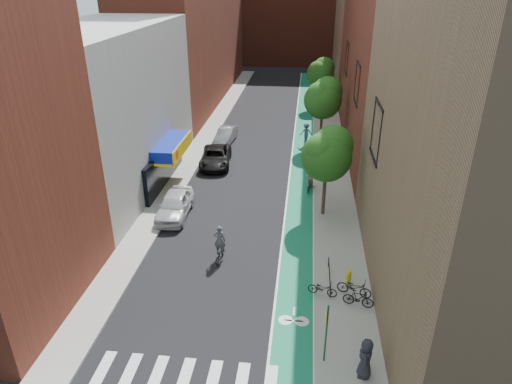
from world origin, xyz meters
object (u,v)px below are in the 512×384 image
(parked_car_black, at_px, (216,157))
(parked_car_silver, at_px, (226,135))
(cyclist_lead, at_px, (220,248))
(cyclist_lane_far, at_px, (306,135))
(cyclist_lane_near, at_px, (310,181))
(fire_hydrant, at_px, (349,276))
(parked_car_white, at_px, (175,205))
(pedestrian, at_px, (366,358))
(cyclist_lane_mid, at_px, (311,156))

(parked_car_black, xyz_separation_m, parked_car_silver, (-0.14, 6.15, -0.04))
(cyclist_lead, xyz_separation_m, cyclist_lane_far, (4.73, 20.53, 0.23))
(parked_car_black, height_order, cyclist_lead, cyclist_lead)
(cyclist_lane_far, bearing_deg, cyclist_lane_near, 86.32)
(parked_car_silver, height_order, cyclist_lane_far, cyclist_lane_far)
(fire_hydrant, bearing_deg, cyclist_lane_near, 100.23)
(parked_car_black, distance_m, parked_car_silver, 6.15)
(cyclist_lead, bearing_deg, parked_car_white, -43.54)
(parked_car_black, relative_size, cyclist_lane_near, 2.80)
(parked_car_black, bearing_deg, cyclist_lane_near, -33.01)
(parked_car_white, distance_m, cyclist_lane_near, 10.61)
(cyclist_lane_near, xyz_separation_m, pedestrian, (2.31, -18.05, 0.29))
(parked_car_white, xyz_separation_m, parked_car_black, (1.03, 9.46, -0.08))
(fire_hydrant, bearing_deg, parked_car_silver, 115.33)
(parked_car_black, relative_size, cyclist_lane_mid, 2.64)
(parked_car_silver, relative_size, fire_hydrant, 5.36)
(cyclist_lane_near, distance_m, pedestrian, 18.20)
(parked_car_silver, height_order, cyclist_lane_near, cyclist_lane_near)
(cyclist_lane_mid, xyz_separation_m, pedestrian, (2.31, -23.52, 0.34))
(pedestrian, relative_size, fire_hydrant, 2.35)
(parked_car_silver, height_order, cyclist_lane_mid, cyclist_lane_mid)
(parked_car_black, xyz_separation_m, pedestrian, (10.59, -22.40, 0.34))
(cyclist_lead, distance_m, cyclist_lane_far, 21.07)
(cyclist_lane_far, height_order, fire_hydrant, cyclist_lane_far)
(parked_car_white, bearing_deg, fire_hydrant, -31.69)
(cyclist_lead, xyz_separation_m, cyclist_lane_near, (5.21, 10.10, -0.02))
(parked_car_black, bearing_deg, parked_car_silver, 85.98)
(pedestrian, bearing_deg, fire_hydrant, -169.65)
(parked_car_black, relative_size, pedestrian, 2.87)
(cyclist_lead, distance_m, cyclist_lane_mid, 16.41)
(cyclist_lane_mid, height_order, pedestrian, cyclist_lane_mid)
(parked_car_silver, bearing_deg, parked_car_black, -83.10)
(parked_car_white, distance_m, cyclist_lead, 6.45)
(parked_car_black, height_order, fire_hydrant, parked_car_black)
(parked_car_white, height_order, parked_car_black, parked_car_white)
(cyclist_lead, bearing_deg, cyclist_lane_near, -110.18)
(parked_car_white, relative_size, fire_hydrant, 6.12)
(fire_hydrant, bearing_deg, cyclist_lane_far, 96.71)
(cyclist_lead, xyz_separation_m, fire_hydrant, (7.33, -1.65, -0.24))
(parked_car_silver, distance_m, cyclist_lane_mid, 9.80)
(cyclist_lane_far, xyz_separation_m, pedestrian, (2.80, -28.49, 0.04))
(cyclist_lead, distance_m, fire_hydrant, 7.52)
(cyclist_lane_far, xyz_separation_m, fire_hydrant, (2.61, -22.18, -0.48))
(cyclist_lane_near, distance_m, cyclist_lane_mid, 5.47)
(parked_car_white, xyz_separation_m, cyclist_lane_mid, (9.30, 10.58, -0.09))
(cyclist_lane_near, xyz_separation_m, fire_hydrant, (2.12, -11.75, -0.23))
(cyclist_lane_mid, bearing_deg, cyclist_lane_near, 86.24)
(cyclist_lead, relative_size, cyclist_lane_near, 1.16)
(cyclist_lane_mid, bearing_deg, cyclist_lane_far, -88.16)
(cyclist_lane_near, height_order, pedestrian, pedestrian)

